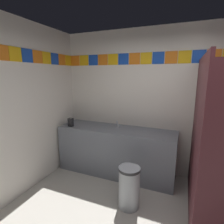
# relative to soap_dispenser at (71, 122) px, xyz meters

# --- Properties ---
(wall_back) EXTENTS (4.19, 0.09, 2.65)m
(wall_back) POSITION_rel_soap_dispenser_xyz_m (1.82, 0.53, 0.38)
(wall_back) COLOR silver
(wall_back) RESTS_ON ground_plane
(vanity_counter) EXTENTS (2.16, 0.61, 0.87)m
(vanity_counter) POSITION_rel_soap_dispenser_xyz_m (0.86, 0.19, -0.51)
(vanity_counter) COLOR slate
(vanity_counter) RESTS_ON ground_plane
(faucet_center) EXTENTS (0.04, 0.10, 0.14)m
(faucet_center) POSITION_rel_soap_dispenser_xyz_m (0.86, 0.28, -0.03)
(faucet_center) COLOR silver
(faucet_center) RESTS_ON vanity_counter
(soap_dispenser) EXTENTS (0.09, 0.09, 0.16)m
(soap_dispenser) POSITION_rel_soap_dispenser_xyz_m (0.00, 0.00, 0.00)
(soap_dispenser) COLOR black
(soap_dispenser) RESTS_ON vanity_counter
(stall_divider) EXTENTS (0.92, 1.51, 2.07)m
(stall_divider) POSITION_rel_soap_dispenser_xyz_m (2.32, -0.52, 0.08)
(stall_divider) COLOR #471E23
(stall_divider) RESTS_ON ground_plane
(trash_bin) EXTENTS (0.30, 0.30, 0.60)m
(trash_bin) POSITION_rel_soap_dispenser_xyz_m (1.36, -0.60, -0.65)
(trash_bin) COLOR #999EA3
(trash_bin) RESTS_ON ground_plane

